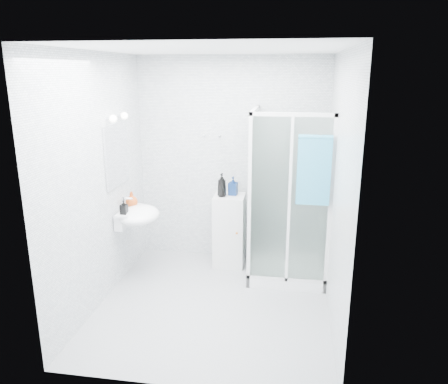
% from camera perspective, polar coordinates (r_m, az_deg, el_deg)
% --- Properties ---
extents(room, '(2.40, 2.60, 2.60)m').
position_cam_1_polar(room, '(4.33, -1.38, 0.70)').
color(room, silver).
rests_on(room, ground).
extents(shower_enclosure, '(0.90, 0.95, 2.00)m').
position_cam_1_polar(shower_enclosure, '(5.26, 7.44, -6.45)').
color(shower_enclosure, white).
rests_on(shower_enclosure, ground).
extents(wall_basin, '(0.46, 0.56, 0.35)m').
position_cam_1_polar(wall_basin, '(5.15, -11.30, -3.00)').
color(wall_basin, white).
rests_on(wall_basin, ground).
extents(mirror, '(0.02, 0.60, 0.70)m').
position_cam_1_polar(mirror, '(5.05, -13.85, 4.73)').
color(mirror, white).
rests_on(mirror, room).
extents(vanity_lights, '(0.10, 0.40, 0.08)m').
position_cam_1_polar(vanity_lights, '(4.97, -13.63, 9.48)').
color(vanity_lights, silver).
rests_on(vanity_lights, room).
extents(wall_hooks, '(0.23, 0.06, 0.03)m').
position_cam_1_polar(wall_hooks, '(5.52, -1.61, 7.35)').
color(wall_hooks, silver).
rests_on(wall_hooks, room).
extents(storage_cabinet, '(0.38, 0.41, 0.92)m').
position_cam_1_polar(storage_cabinet, '(5.54, 0.69, -5.05)').
color(storage_cabinet, silver).
rests_on(storage_cabinet, ground).
extents(hand_towel, '(0.35, 0.05, 0.74)m').
position_cam_1_polar(hand_towel, '(4.59, 11.68, 2.99)').
color(hand_towel, teal).
rests_on(hand_towel, shower_enclosure).
extents(shampoo_bottle_a, '(0.13, 0.13, 0.29)m').
position_cam_1_polar(shampoo_bottle_a, '(5.31, -0.28, 0.91)').
color(shampoo_bottle_a, black).
rests_on(shampoo_bottle_a, storage_cabinet).
extents(shampoo_bottle_b, '(0.12, 0.12, 0.23)m').
position_cam_1_polar(shampoo_bottle_b, '(5.39, 1.19, 0.81)').
color(shampoo_bottle_b, navy).
rests_on(shampoo_bottle_b, storage_cabinet).
extents(soap_dispenser_orange, '(0.15, 0.15, 0.18)m').
position_cam_1_polar(soap_dispenser_orange, '(5.23, -11.98, -0.95)').
color(soap_dispenser_orange, '#B04414').
rests_on(soap_dispenser_orange, wall_basin).
extents(soap_dispenser_black, '(0.08, 0.08, 0.16)m').
position_cam_1_polar(soap_dispenser_black, '(4.99, -12.95, -1.94)').
color(soap_dispenser_black, black).
rests_on(soap_dispenser_black, wall_basin).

